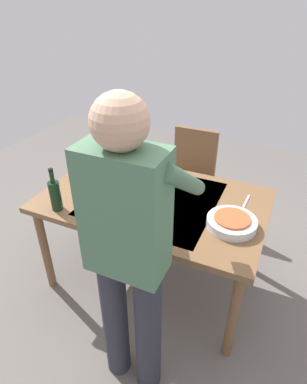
# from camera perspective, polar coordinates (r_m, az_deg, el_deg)

# --- Properties ---
(ground_plane) EXTENTS (6.00, 6.00, 0.00)m
(ground_plane) POSITION_cam_1_polar(r_m,az_deg,el_deg) (2.72, -0.00, -14.50)
(ground_plane) COLOR #66605B
(dining_table) EXTENTS (1.52, 0.94, 0.75)m
(dining_table) POSITION_cam_1_polar(r_m,az_deg,el_deg) (2.28, -0.00, -2.66)
(dining_table) COLOR brown
(dining_table) RESTS_ON ground_plane
(chair_near) EXTENTS (0.40, 0.40, 0.91)m
(chair_near) POSITION_cam_1_polar(r_m,az_deg,el_deg) (3.04, 6.53, 3.41)
(chair_near) COLOR #523019
(chair_near) RESTS_ON ground_plane
(person_server) EXTENTS (0.42, 0.61, 1.69)m
(person_server) POSITION_cam_1_polar(r_m,az_deg,el_deg) (1.51, -4.30, -10.08)
(person_server) COLOR #2D2D38
(person_server) RESTS_ON ground_plane
(wine_bottle) EXTENTS (0.07, 0.07, 0.30)m
(wine_bottle) POSITION_cam_1_polar(r_m,az_deg,el_deg) (2.16, -16.82, -0.43)
(wine_bottle) COLOR black
(wine_bottle) RESTS_ON dining_table
(wine_glass_left) EXTENTS (0.07, 0.07, 0.15)m
(wine_glass_left) POSITION_cam_1_polar(r_m,az_deg,el_deg) (2.15, -5.82, 0.50)
(wine_glass_left) COLOR white
(wine_glass_left) RESTS_ON dining_table
(water_cup_near_left) EXTENTS (0.07, 0.07, 0.10)m
(water_cup_near_left) POSITION_cam_1_polar(r_m,az_deg,el_deg) (2.54, -13.77, 3.57)
(water_cup_near_left) COLOR silver
(water_cup_near_left) RESTS_ON dining_table
(water_cup_near_right) EXTENTS (0.06, 0.06, 0.10)m
(water_cup_near_right) POSITION_cam_1_polar(r_m,az_deg,el_deg) (1.99, -7.49, -4.28)
(water_cup_near_right) COLOR silver
(water_cup_near_right) RESTS_ON dining_table
(water_cup_far_left) EXTENTS (0.07, 0.07, 0.11)m
(water_cup_far_left) POSITION_cam_1_polar(r_m,az_deg,el_deg) (2.60, -0.97, 5.34)
(water_cup_far_left) COLOR silver
(water_cup_far_left) RESTS_ON dining_table
(serving_bowl_pasta) EXTENTS (0.30, 0.30, 0.07)m
(serving_bowl_pasta) POSITION_cam_1_polar(r_m,az_deg,el_deg) (2.02, 13.53, -5.13)
(serving_bowl_pasta) COLOR silver
(serving_bowl_pasta) RESTS_ON dining_table
(side_bowl_salad) EXTENTS (0.18, 0.18, 0.07)m
(side_bowl_salad) POSITION_cam_1_polar(r_m,az_deg,el_deg) (2.57, -9.42, 4.10)
(side_bowl_salad) COLOR silver
(side_bowl_salad) RESTS_ON dining_table
(dinner_plate_near) EXTENTS (0.23, 0.23, 0.01)m
(dinner_plate_near) POSITION_cam_1_polar(r_m,az_deg,el_deg) (2.09, -0.98, -3.44)
(dinner_plate_near) COLOR silver
(dinner_plate_near) RESTS_ON dining_table
(dinner_plate_far) EXTENTS (0.23, 0.23, 0.01)m
(dinner_plate_far) POSITION_cam_1_polar(r_m,az_deg,el_deg) (2.36, -10.77, 0.47)
(dinner_plate_far) COLOR silver
(dinner_plate_far) RESTS_ON dining_table
(table_knife) EXTENTS (0.02, 0.20, 0.00)m
(table_knife) POSITION_cam_1_polar(r_m,az_deg,el_deg) (2.27, 15.84, -1.75)
(table_knife) COLOR silver
(table_knife) RESTS_ON dining_table
(table_fork) EXTENTS (0.05, 0.18, 0.00)m
(table_fork) POSITION_cam_1_polar(r_m,az_deg,el_deg) (2.34, -2.50, 0.67)
(table_fork) COLOR silver
(table_fork) RESTS_ON dining_table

